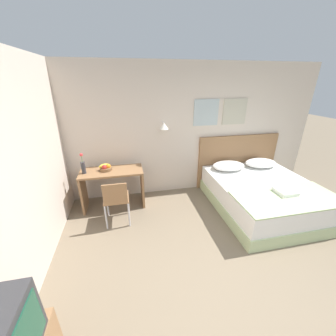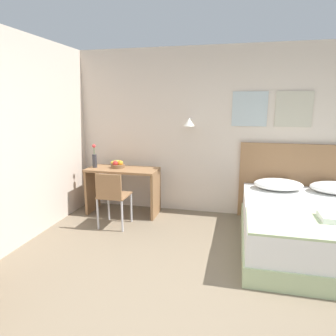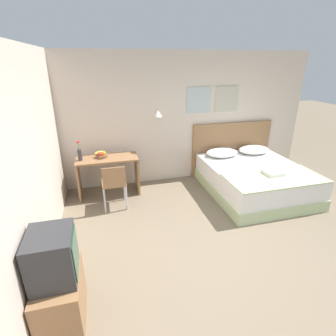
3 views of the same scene
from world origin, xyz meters
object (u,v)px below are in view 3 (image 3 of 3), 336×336
at_px(pillow_right, 254,150).
at_px(fruit_bowl, 101,155).
at_px(desk, 108,169).
at_px(headboard, 231,148).
at_px(pillow_left, 222,153).
at_px(flower_vase, 80,153).
at_px(tv_stand, 61,299).
at_px(throw_blanket, 275,178).
at_px(folded_towel_near_foot, 273,172).
at_px(desk_chair, 114,183).
at_px(bed, 254,180).
at_px(television, 53,256).

relative_size(pillow_right, fruit_bowl, 2.78).
bearing_deg(desk, headboard, 7.09).
xyz_separation_m(pillow_left, desk, (-2.40, -0.03, -0.11)).
bearing_deg(fruit_bowl, headboard, 6.05).
height_order(fruit_bowl, flower_vase, flower_vase).
xyz_separation_m(pillow_right, tv_stand, (-3.78, -2.70, -0.35)).
distance_m(pillow_left, fruit_bowl, 2.50).
distance_m(throw_blanket, folded_towel_near_foot, 0.15).
distance_m(desk_chair, flower_vase, 0.89).
height_order(bed, television, television).
relative_size(headboard, folded_towel_near_foot, 6.31).
relative_size(pillow_left, desk, 0.60).
bearing_deg(desk_chair, fruit_bowl, 104.76).
relative_size(throw_blanket, flower_vase, 4.45).
height_order(headboard, pillow_right, headboard).
distance_m(bed, folded_towel_near_foot, 0.56).
relative_size(desk_chair, television, 1.70).
xyz_separation_m(throw_blanket, folded_towel_near_foot, (0.05, 0.14, 0.04)).
bearing_deg(pillow_right, fruit_bowl, 179.78).
relative_size(desk_chair, flower_vase, 2.16).
distance_m(desk, fruit_bowl, 0.30).
bearing_deg(fruit_bowl, desk_chair, -75.24).
bearing_deg(pillow_right, desk_chair, -168.47).
bearing_deg(pillow_left, bed, -61.90).
relative_size(pillow_left, flower_vase, 1.80).
relative_size(throw_blanket, tv_stand, 2.53).
xyz_separation_m(headboard, flower_vase, (-3.25, -0.36, 0.30)).
relative_size(tv_stand, television, 1.38).
bearing_deg(bed, folded_towel_near_foot, -83.74).
bearing_deg(headboard, desk, -172.91).
bearing_deg(flower_vase, desk, 2.27).
relative_size(throw_blanket, desk, 1.48).
height_order(throw_blanket, desk_chair, desk_chair).
bearing_deg(desk, bed, -13.95).
bearing_deg(throw_blanket, flower_vase, 158.90).
xyz_separation_m(fruit_bowl, television, (-0.51, -2.71, -0.00)).
height_order(bed, headboard, headboard).
xyz_separation_m(headboard, tv_stand, (-3.39, -3.02, -0.32)).
distance_m(desk, flower_vase, 0.60).
bearing_deg(desk_chair, bed, -1.86).
relative_size(pillow_right, tv_stand, 1.02).
bearing_deg(desk_chair, tv_stand, -108.26).
bearing_deg(desk, pillow_right, 0.50).
height_order(throw_blanket, television, television).
xyz_separation_m(headboard, fruit_bowl, (-2.88, -0.31, 0.21)).
relative_size(pillow_left, throw_blanket, 0.40).
bearing_deg(throw_blanket, fruit_bowl, 155.45).
bearing_deg(flower_vase, tv_stand, -92.98).
xyz_separation_m(headboard, desk_chair, (-2.71, -0.95, -0.09)).
height_order(desk, television, television).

